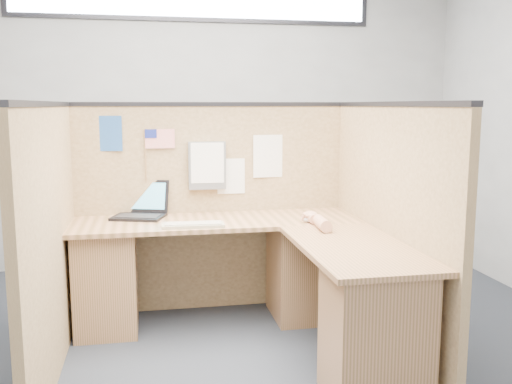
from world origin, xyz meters
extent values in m
plane|color=#1F242C|center=(0.00, 0.00, 0.00)|extent=(5.00, 5.00, 0.00)
plane|color=gray|center=(0.00, 2.25, 1.40)|extent=(5.00, 0.00, 5.00)
plane|color=gray|center=(0.00, -2.25, 1.40)|extent=(5.00, 0.00, 5.00)
cube|color=#232328|center=(0.00, 2.24, 2.45)|extent=(3.30, 0.02, 0.38)
cube|color=white|center=(0.00, 2.22, 2.45)|extent=(3.20, 0.01, 0.30)
cube|color=brown|center=(0.00, 1.00, 0.75)|extent=(2.05, 0.05, 1.50)
cube|color=#232328|center=(0.00, 1.00, 1.51)|extent=(2.05, 0.06, 0.03)
cube|color=brown|center=(-1.00, 0.10, 0.75)|extent=(0.05, 1.80, 1.50)
cube|color=#232328|center=(-1.00, 0.10, 1.51)|extent=(0.06, 1.80, 0.03)
cube|color=brown|center=(1.00, 0.10, 0.75)|extent=(0.05, 1.80, 1.50)
cube|color=#232328|center=(1.00, 0.10, 1.51)|extent=(0.06, 1.80, 0.03)
cube|color=brown|center=(0.00, 0.68, 0.71)|extent=(1.95, 0.60, 0.03)
cube|color=brown|center=(0.68, -0.20, 0.71)|extent=(0.60, 1.15, 0.03)
cube|color=brown|center=(-0.75, 0.68, 0.35)|extent=(0.40, 0.50, 0.70)
cube|color=brown|center=(0.60, 0.68, 0.35)|extent=(0.40, 0.50, 0.70)
cube|color=brown|center=(0.68, -0.52, 0.35)|extent=(0.50, 0.40, 0.70)
cube|color=black|center=(-0.53, 0.83, 0.74)|extent=(0.40, 0.35, 0.02)
cube|color=black|center=(-0.53, 0.99, 0.86)|extent=(0.35, 0.18, 0.23)
cube|color=teal|center=(-0.53, 0.98, 0.86)|extent=(0.30, 0.14, 0.19)
cube|color=gray|center=(-0.18, 0.48, 0.74)|extent=(0.41, 0.15, 0.02)
cube|color=silver|center=(-0.18, 0.48, 0.75)|extent=(0.37, 0.12, 0.01)
ellipsoid|color=silver|center=(0.61, 0.48, 0.75)|extent=(0.11, 0.07, 0.05)
ellipsoid|color=tan|center=(0.61, 0.47, 0.78)|extent=(0.09, 0.12, 0.05)
cylinder|color=tan|center=(0.61, 0.42, 0.76)|extent=(0.07, 0.05, 0.07)
cylinder|color=tan|center=(0.62, 0.26, 0.77)|extent=(0.10, 0.28, 0.09)
cube|color=#214F9A|center=(-0.72, 0.97, 1.31)|extent=(0.18, 0.03, 0.25)
cylinder|color=olive|center=(-0.47, 0.96, 1.16)|extent=(0.01, 0.01, 0.36)
cube|color=red|center=(-0.37, 0.96, 1.27)|extent=(0.21, 0.00, 0.14)
cube|color=navy|center=(-0.43, 0.95, 1.31)|extent=(0.08, 0.00, 0.06)
cube|color=slate|center=(-0.03, 0.94, 1.08)|extent=(0.27, 0.05, 0.34)
cube|color=white|center=(-0.03, 0.92, 1.10)|extent=(0.24, 0.01, 0.29)
cube|color=white|center=(0.43, 0.97, 1.13)|extent=(0.25, 0.02, 0.31)
cube|color=white|center=(0.14, 0.97, 0.99)|extent=(0.20, 0.01, 0.26)
camera|label=1|loc=(-0.45, -3.14, 1.51)|focal=40.00mm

